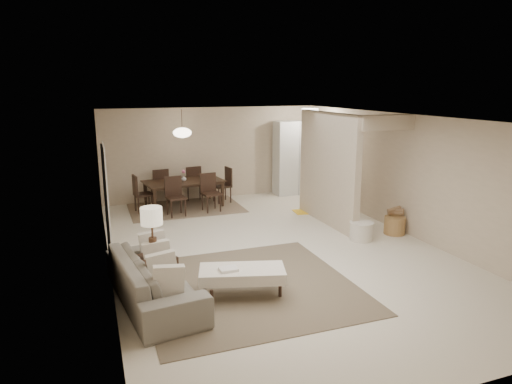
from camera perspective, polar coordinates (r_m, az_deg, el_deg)
name	(u,v)px	position (r m, az deg, el deg)	size (l,w,h in m)	color
floor	(274,249)	(8.82, 2.25, -7.17)	(9.00, 9.00, 0.00)	beige
ceiling	(275,118)	(8.29, 2.41, 9.27)	(9.00, 9.00, 0.00)	white
back_wall	(213,153)	(12.68, -5.44, 4.86)	(6.00, 6.00, 0.00)	tan
left_wall	(105,199)	(7.86, -18.36, -0.84)	(9.00, 9.00, 0.00)	tan
right_wall	(408,175)	(9.98, 18.49, 2.01)	(9.00, 9.00, 0.00)	tan
partition	(328,169)	(10.34, 8.95, 2.90)	(0.15, 2.50, 2.50)	tan
doorway	(106,204)	(8.49, -18.20, -1.41)	(0.04, 0.90, 2.04)	black
pantry_cabinet	(295,158)	(13.17, 4.93, 4.30)	(1.20, 0.55, 2.10)	silver
flush_light	(310,109)	(12.16, 6.76, 10.21)	(0.44, 0.44, 0.05)	white
living_rug	(248,286)	(7.26, -0.96, -11.69)	(3.20, 3.20, 0.01)	brown
sofa	(154,279)	(6.84, -12.68, -10.59)	(0.92, 2.34, 0.68)	slate
ottoman_bench	(242,274)	(6.80, -1.74, -10.22)	(1.36, 0.89, 0.45)	beige
side_table	(155,275)	(7.12, -12.56, -10.07)	(0.53, 0.53, 0.58)	black
table_lamp	(152,220)	(6.83, -12.91, -3.49)	(0.32, 0.32, 0.76)	#49301F
round_pouf	(361,231)	(9.51, 13.02, -4.80)	(0.48, 0.48, 0.37)	beige
wicker_basket	(395,225)	(10.08, 16.93, -4.01)	(0.44, 0.44, 0.37)	olive
dining_rug	(185,207)	(11.95, -8.87, -1.84)	(2.80, 2.10, 0.01)	brown
dining_table	(184,194)	(11.87, -8.93, -0.25)	(1.97, 1.10, 0.69)	black
dining_chairs	(184,189)	(11.84, -8.95, 0.34)	(2.57, 1.99, 0.94)	black
vase	(184,178)	(11.78, -9.00, 1.70)	(0.13, 0.13, 0.13)	white
yellow_mat	(310,211)	(11.46, 6.76, -2.41)	(0.80, 0.49, 0.01)	yellow
pendant_light	(182,133)	(11.61, -9.21, 7.33)	(0.46, 0.46, 0.71)	#49301F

